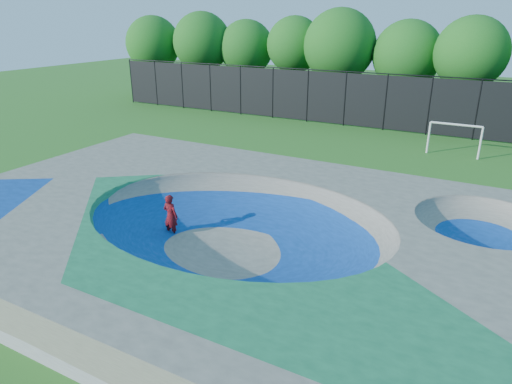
# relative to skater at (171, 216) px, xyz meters

# --- Properties ---
(ground) EXTENTS (120.00, 120.00, 0.00)m
(ground) POSITION_rel_skater_xyz_m (2.75, 0.11, -0.85)
(ground) COLOR #25631B
(ground) RESTS_ON ground
(skate_deck) EXTENTS (22.00, 14.00, 1.50)m
(skate_deck) POSITION_rel_skater_xyz_m (2.75, 0.11, -0.10)
(skate_deck) COLOR gray
(skate_deck) RESTS_ON ground
(skater) EXTENTS (0.63, 0.43, 1.69)m
(skater) POSITION_rel_skater_xyz_m (0.00, 0.00, 0.00)
(skater) COLOR #B80E16
(skater) RESTS_ON ground
(skateboard) EXTENTS (0.81, 0.36, 0.05)m
(skateboard) POSITION_rel_skater_xyz_m (0.00, 0.00, -0.82)
(skateboard) COLOR black
(skateboard) RESTS_ON ground
(soccer_goal) EXTENTS (2.96, 0.12, 1.95)m
(soccer_goal) POSITION_rel_skater_xyz_m (7.99, 16.40, 0.51)
(soccer_goal) COLOR silver
(soccer_goal) RESTS_ON ground
(fence) EXTENTS (48.09, 0.09, 4.04)m
(fence) POSITION_rel_skater_xyz_m (2.75, 21.11, 1.25)
(fence) COLOR black
(fence) RESTS_ON ground
(treeline) EXTENTS (51.84, 7.37, 8.49)m
(treeline) POSITION_rel_skater_xyz_m (-0.19, 25.96, 4.34)
(treeline) COLOR #4F3627
(treeline) RESTS_ON ground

